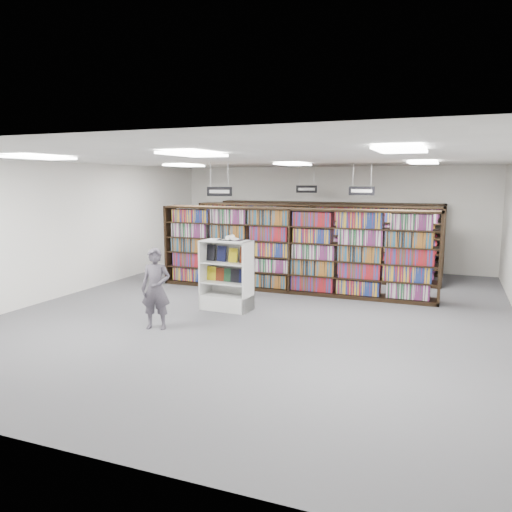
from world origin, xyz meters
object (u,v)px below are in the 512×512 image
(open_book, at_px, (231,239))
(shopper, at_px, (156,289))
(bookshelf_row_near, at_px, (292,250))
(endcap_display, at_px, (227,287))

(open_book, xyz_separation_m, shopper, (-0.70, -1.84, -0.78))
(open_book, relative_size, shopper, 0.35)
(bookshelf_row_near, height_order, endcap_display, bookshelf_row_near)
(bookshelf_row_near, relative_size, shopper, 4.57)
(endcap_display, distance_m, shopper, 1.93)
(bookshelf_row_near, distance_m, open_book, 2.28)
(open_book, bearing_deg, shopper, -110.73)
(open_book, height_order, shopper, open_book)
(endcap_display, relative_size, shopper, 0.99)
(bookshelf_row_near, xyz_separation_m, shopper, (-1.42, -3.94, -0.28))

